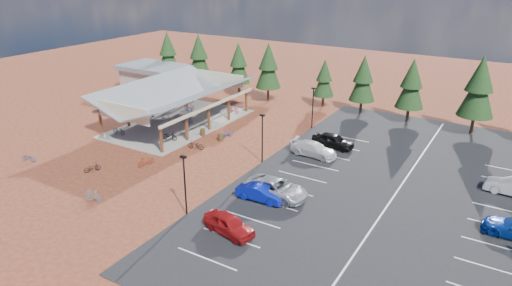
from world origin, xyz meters
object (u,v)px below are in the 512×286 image
object	(u,v)px
bike_2	(189,110)
car_4	(333,141)
bike_11	(146,161)
car_0	(229,224)
bike_0	(119,131)
bike_12	(92,168)
car_1	(261,193)
outbuilding	(156,77)
car_3	(314,149)
bike_1	(166,117)
bike_9	(104,136)
car_2	(276,188)
trash_bin_0	(203,133)
bike_10	(29,158)
bike_16	(196,145)
bike_3	(189,106)
bike_pavilion	(178,94)
lamp_post_0	(185,181)
bike_7	(233,110)
bike_14	(228,134)
bike_13	(94,196)
bike_4	(169,136)
lamp_post_2	(313,105)
lamp_post_1	(262,135)
bike_6	(187,120)
bike_5	(186,125)
trash_bin_1	(221,137)

from	to	relation	value
bike_2	car_4	bearing A→B (deg)	-74.47
bike_11	car_0	world-z (taller)	car_0
bike_0	bike_12	distance (m)	10.06
car_0	car_1	distance (m)	5.62
outbuilding	car_3	world-z (taller)	outbuilding
bike_1	bike_9	distance (m)	8.73
bike_1	car_2	distance (m)	24.01
trash_bin_0	bike_10	xyz separation A→B (m)	(-10.72, -15.04, -0.03)
bike_16	car_2	world-z (taller)	car_2
bike_3	bike_10	world-z (taller)	bike_3
bike_2	bike_pavilion	bearing A→B (deg)	-139.84
lamp_post_0	car_1	xyz separation A→B (m)	(3.92, 5.07, -2.24)
trash_bin_0	bike_3	xyz separation A→B (m)	(-7.76, 7.07, 0.15)
bike_7	bike_11	size ratio (longest dim) A/B	0.96
bike_0	bike_1	size ratio (longest dim) A/B	1.14
bike_9	bike_14	world-z (taller)	bike_14
bike_13	car_2	size ratio (longest dim) A/B	0.31
bike_4	bike_12	size ratio (longest dim) A/B	1.15
lamp_post_2	bike_0	world-z (taller)	lamp_post_2
lamp_post_1	lamp_post_0	bearing A→B (deg)	-90.00
lamp_post_2	bike_6	bearing A→B (deg)	-155.33
outbuilding	bike_5	distance (m)	20.54
trash_bin_0	car_2	distance (m)	16.82
trash_bin_1	car_0	world-z (taller)	car_0
bike_2	car_4	size ratio (longest dim) A/B	0.35
trash_bin_1	bike_9	distance (m)	13.33
bike_pavilion	bike_3	size ratio (longest dim) A/B	11.77
outbuilding	bike_1	xyz separation A→B (m)	(12.05, -11.37, -1.46)
bike_0	lamp_post_0	bearing A→B (deg)	-120.78
bike_6	bike_13	distance (m)	20.80
bike_5	lamp_post_0	bearing A→B (deg)	-122.14
outbuilding	bike_11	xyz separation A→B (m)	(19.55, -22.78, -1.47)
bike_0	bike_4	size ratio (longest dim) A/B	0.95
bike_10	bike_13	bearing A→B (deg)	62.16
bike_1	bike_9	xyz separation A→B (m)	(-1.70, -8.56, -0.13)
lamp_post_1	car_2	bearing A→B (deg)	-50.45
lamp_post_0	bike_16	world-z (taller)	lamp_post_0
bike_pavilion	bike_6	distance (m)	3.44
outbuilding	car_0	size ratio (longest dim) A/B	2.52
bike_pavilion	bike_5	size ratio (longest dim) A/B	11.62
bike_3	car_4	xyz separation A→B (m)	(22.11, -2.47, 0.24)
bike_1	bike_9	world-z (taller)	bike_1
trash_bin_0	bike_7	size ratio (longest dim) A/B	0.51
bike_2	bike_13	world-z (taller)	bike_13
outbuilding	bike_16	distance (m)	26.89
bike_3	trash_bin_0	bearing A→B (deg)	-137.30
bike_3	bike_4	size ratio (longest dim) A/B	0.88
car_4	car_3	bearing A→B (deg)	166.66
bike_9	bike_12	world-z (taller)	bike_9
bike_1	car_0	world-z (taller)	car_0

